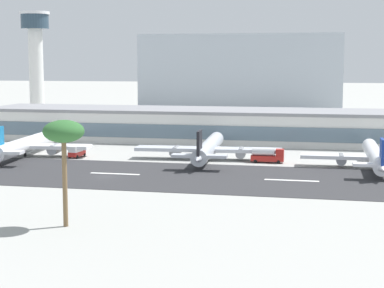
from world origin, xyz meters
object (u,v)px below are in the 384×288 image
Objects in this scene: distant_hotel_block at (241,74)px; service_box_truck_1 at (77,151)px; airliner_black_tail_gate_1 at (208,149)px; terminal_building at (223,125)px; palm_tree_3 at (64,134)px; airliner_blue_tail_gate_0 at (25,145)px; service_fuel_truck_0 at (267,155)px; airliner_navy_tail_gate_2 at (375,157)px; control_tower at (36,54)px.

distant_hotel_block is 171.00m from service_box_truck_1.
airliner_black_tail_gate_1 is 7.50× the size of service_box_truck_1.
palm_tree_3 is at bearing -93.34° from terminal_building.
airliner_blue_tail_gate_0 is (-37.01, -170.17, -16.81)m from distant_hotel_block.
distant_hotel_block is 170.76m from service_fuel_truck_0.
terminal_building is 66.16m from airliner_blue_tail_gate_0.
airliner_navy_tail_gate_2 reaches higher than service_box_truck_1.
service_box_truck_1 is (-78.93, 2.39, -1.16)m from airliner_navy_tail_gate_2.
service_box_truck_1 is (-36.12, -2.56, -1.31)m from airliner_black_tail_gate_1.
airliner_black_tail_gate_1 is at bearing 82.65° from airliner_navy_tail_gate_2.
control_tower reaches higher than palm_tree_3.
airliner_blue_tail_gate_0 is 14.66m from service_box_truck_1.
service_box_truck_1 is (14.50, 1.64, -1.39)m from airliner_blue_tail_gate_0.
distant_hotel_block reaches higher than airliner_blue_tail_gate_0.
distant_hotel_block is at bearing 44.52° from control_tower.
airliner_black_tail_gate_1 is (50.62, 4.20, -0.09)m from airliner_blue_tail_gate_0.
airliner_navy_tail_gate_2 is (45.31, -46.10, -2.38)m from terminal_building.
airliner_black_tail_gate_1 is at bearing 174.55° from service_fuel_truck_0.
control_tower is at bearing 41.85° from airliner_black_tail_gate_1.
terminal_building is at bearing 112.55° from service_fuel_truck_0.
terminal_building is at bearing -28.52° from control_tower.
terminal_building is 41.28m from airliner_black_tail_gate_1.
control_tower is at bearing 151.48° from terminal_building.
airliner_black_tail_gate_1 is at bearing -85.31° from distant_hotel_block.
service_fuel_truck_0 is 52.15m from service_box_truck_1.
control_tower is at bearing 116.75° from palm_tree_3.
airliner_black_tail_gate_1 is 2.73× the size of palm_tree_3.
airliner_navy_tail_gate_2 is 5.19× the size of service_fuel_truck_0.
distant_hotel_block reaches higher than service_box_truck_1.
airliner_navy_tail_gate_2 is at bearing -95.52° from airliner_blue_tail_gate_0.
distant_hotel_block reaches higher than service_fuel_truck_0.
terminal_building reaches higher than airliner_blue_tail_gate_0.
palm_tree_3 reaches higher than service_fuel_truck_0.
terminal_building is 104.06m from control_tower.
distant_hotel_block is (-11.11, 124.83, 14.67)m from terminal_building.
airliner_black_tail_gate_1 is at bearing -86.53° from terminal_building.
airliner_navy_tail_gate_2 is (134.22, -94.43, -26.61)m from control_tower.
terminal_building is 18.65× the size of service_fuel_truck_0.
airliner_blue_tail_gate_0 reaches higher than airliner_navy_tail_gate_2.
service_fuel_truck_0 is at bearing 70.79° from palm_tree_3.
airliner_blue_tail_gate_0 is (-48.12, -45.35, -2.15)m from terminal_building.
terminal_building reaches higher than service_box_truck_1.
airliner_navy_tail_gate_2 is 78.98m from service_box_truck_1.
service_fuel_truck_0 is 0.50× the size of palm_tree_3.
service_box_truck_1 is at bearing 110.75° from palm_tree_3.
airliner_blue_tail_gate_0 is 1.03× the size of airliner_black_tail_gate_1.
airliner_blue_tail_gate_0 is 93.43m from airliner_navy_tail_gate_2.
distant_hotel_block is 16.50× the size of service_box_truck_1.
service_box_truck_1 is at bearing 87.52° from airliner_navy_tail_gate_2.
palm_tree_3 is (-9.20, -73.60, 11.75)m from airliner_black_tail_gate_1.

